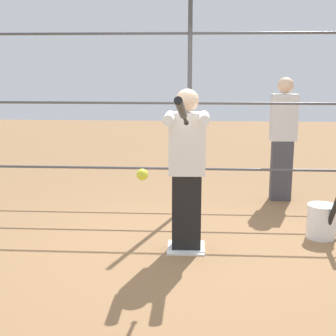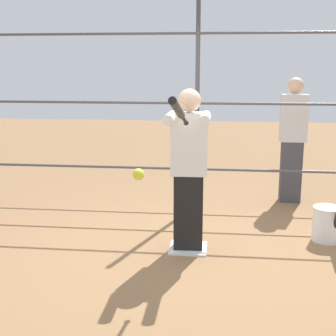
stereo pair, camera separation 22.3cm
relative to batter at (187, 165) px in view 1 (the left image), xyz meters
name	(u,v)px [view 1 (the left image)]	position (x,y,z in m)	size (l,w,h in m)	color
ground_plane	(186,249)	(0.00, -0.02, -0.93)	(24.00, 24.00, 0.00)	olive
home_plate	(186,248)	(0.00, -0.02, -0.92)	(0.40, 0.40, 0.02)	white
fence_backstop	(190,103)	(0.00, -1.62, 0.52)	(5.97, 0.06, 2.89)	#4C4C51
batter	(187,165)	(0.00, 0.00, 0.00)	(0.44, 0.58, 1.72)	black
baseball_bat_swinging	(182,110)	(0.03, 0.94, 0.66)	(0.10, 0.86, 0.32)	black
softball_in_flight	(142,175)	(0.34, 1.08, 0.15)	(0.10, 0.10, 0.10)	yellow
bat_bucket	(325,218)	(-1.58, -0.45, -0.70)	(0.81, 0.71, 0.75)	white
bystander_behind_fence	(283,137)	(-1.35, -2.01, 0.00)	(0.37, 0.23, 1.79)	#3F3F47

